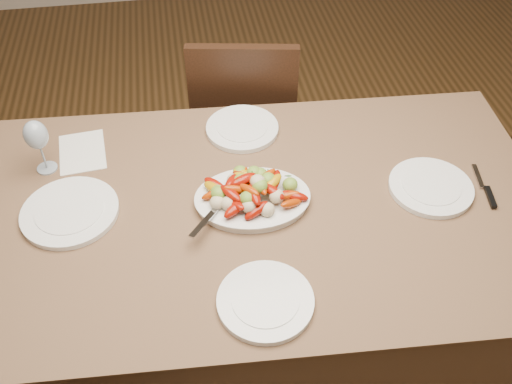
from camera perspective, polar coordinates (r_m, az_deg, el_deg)
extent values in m
plane|color=#3D2812|center=(2.36, -1.41, -14.48)|extent=(6.00, 6.00, 0.00)
cube|color=brown|center=(2.05, 0.00, -8.75)|extent=(1.90, 1.14, 0.76)
ellipsoid|color=white|center=(1.76, -0.35, -0.84)|extent=(0.36, 0.27, 0.02)
cylinder|color=white|center=(1.82, -18.10, -1.92)|extent=(0.29, 0.29, 0.02)
cylinder|color=white|center=(1.89, 17.07, 0.45)|extent=(0.26, 0.26, 0.02)
cylinder|color=white|center=(2.03, -1.39, 6.36)|extent=(0.26, 0.26, 0.02)
cylinder|color=white|center=(1.53, 0.94, -10.87)|extent=(0.26, 0.26, 0.02)
cube|color=silver|center=(2.03, -16.98, 3.86)|extent=(0.17, 0.22, 0.00)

